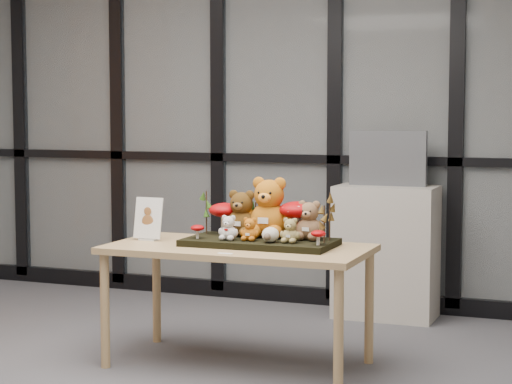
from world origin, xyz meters
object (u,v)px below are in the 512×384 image
at_px(mushroom_back_left, 224,217).
at_px(mushroom_front_right, 318,237).
at_px(display_table, 238,258).
at_px(bear_brown_medium, 242,211).
at_px(bear_white_bow, 229,226).
at_px(bear_pooh_yellow, 269,204).
at_px(bear_tan_back, 309,218).
at_px(bear_beige_small, 290,229).
at_px(diorama_tray, 260,242).
at_px(cabinet, 386,252).
at_px(sign_holder, 148,221).
at_px(mushroom_back_right, 297,218).
at_px(plush_cream_hedgehog, 270,234).
at_px(monitor, 388,158).
at_px(bear_small_yellow, 250,228).
at_px(mushroom_front_left, 197,231).

relative_size(mushroom_back_left, mushroom_front_right, 2.27).
distance_m(display_table, mushroom_back_left, 0.30).
distance_m(bear_brown_medium, mushroom_back_left, 0.13).
distance_m(bear_white_bow, mushroom_front_right, 0.51).
distance_m(bear_pooh_yellow, bear_tan_back, 0.25).
distance_m(bear_pooh_yellow, bear_beige_small, 0.28).
bearing_deg(diorama_tray, cabinet, 75.24).
bearing_deg(sign_holder, mushroom_back_right, 11.43).
relative_size(diorama_tray, mushroom_back_right, 3.64).
distance_m(display_table, mushroom_back_right, 0.39).
xyz_separation_m(bear_beige_small, cabinet, (0.17, 1.48, -0.33)).
relative_size(bear_pooh_yellow, plush_cream_hedgehog, 4.01).
distance_m(mushroom_back_left, monitor, 1.48).
height_order(mushroom_back_left, monitor, monitor).
bearing_deg(cabinet, mushroom_back_right, -98.20).
distance_m(mushroom_back_right, mushroom_front_right, 0.29).
height_order(bear_tan_back, mushroom_front_right, bear_tan_back).
bearing_deg(mushroom_front_right, bear_tan_back, 121.48).
xyz_separation_m(mushroom_front_right, cabinet, (0.00, 1.51, -0.30)).
relative_size(bear_white_bow, cabinet, 0.17).
bearing_deg(mushroom_back_right, sign_holder, -170.00).
xyz_separation_m(diorama_tray, bear_pooh_yellow, (0.01, 0.11, 0.20)).
xyz_separation_m(diorama_tray, mushroom_back_right, (0.18, 0.11, 0.13)).
bearing_deg(bear_small_yellow, mushroom_front_left, -175.50).
bearing_deg(cabinet, bear_brown_medium, -110.74).
bearing_deg(mushroom_back_left, bear_pooh_yellow, -1.38).
height_order(mushroom_back_left, mushroom_back_right, mushroom_back_right).
relative_size(bear_tan_back, bear_small_yellow, 1.69).
bearing_deg(plush_cream_hedgehog, bear_white_bow, 178.49).
distance_m(display_table, bear_white_bow, 0.19).
height_order(display_table, monitor, monitor).
relative_size(bear_brown_medium, plush_cream_hedgehog, 3.11).
bearing_deg(sign_holder, bear_pooh_yellow, 13.63).
bearing_deg(diorama_tray, mushroom_back_right, 31.31).
distance_m(diorama_tray, bear_tan_back, 0.30).
height_order(bear_brown_medium, bear_small_yellow, bear_brown_medium).
bearing_deg(mushroom_back_left, mushroom_front_left, -108.03).
xyz_separation_m(bear_beige_small, mushroom_back_left, (-0.46, 0.18, 0.03)).
xyz_separation_m(display_table, bear_white_bow, (-0.04, -0.04, 0.18)).
distance_m(bear_pooh_yellow, mushroom_front_right, 0.43).
relative_size(bear_beige_small, mushroom_front_right, 1.69).
bearing_deg(mushroom_back_left, sign_holder, -159.27).
bearing_deg(bear_tan_back, mushroom_front_right, -58.73).
height_order(bear_pooh_yellow, plush_cream_hedgehog, bear_pooh_yellow).
xyz_separation_m(bear_beige_small, mushroom_back_right, (-0.02, 0.18, 0.04)).
bearing_deg(bear_brown_medium, cabinet, 69.05).
bearing_deg(bear_beige_small, mushroom_back_left, 157.91).
relative_size(bear_tan_back, mushroom_front_left, 2.83).
xyz_separation_m(bear_pooh_yellow, mushroom_front_left, (-0.34, -0.21, -0.14)).
relative_size(mushroom_back_left, sign_holder, 0.81).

